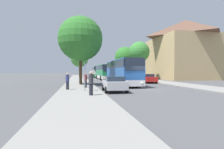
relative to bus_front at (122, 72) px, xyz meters
name	(u,v)px	position (x,y,z in m)	size (l,w,h in m)	color
ground_plane	(143,89)	(0.93, -6.00, -1.86)	(300.00, 300.00, 0.00)	#4C4C4F
sidewalk_left	(79,90)	(-6.07, -6.00, -1.79)	(4.00, 120.00, 0.15)	gray
sidewalk_right	(199,87)	(7.93, -6.00, -1.79)	(4.00, 120.00, 0.15)	gray
building_right_background	(185,50)	(19.89, 14.41, 5.37)	(14.80, 14.71, 14.46)	tan
bus_front	(122,72)	(0.00, 0.00, 0.00)	(2.84, 12.11, 3.50)	silver
bus_middle	(104,72)	(-0.16, 15.62, -0.08)	(3.02, 11.17, 3.34)	silver
bus_rear	(97,71)	(-0.17, 30.71, -0.06)	(2.99, 11.47, 3.38)	#238942
parked_car_left_curb	(114,84)	(-2.78, -7.87, -1.09)	(2.19, 3.98, 1.47)	#B7B7BC
parked_car_right_near	(148,78)	(5.13, 2.79, -1.08)	(2.14, 4.25, 1.49)	red
bus_stop_sign	(85,73)	(-5.60, -8.18, -0.09)	(0.08, 0.45, 2.62)	gray
pedestrian_waiting_near	(91,83)	(-5.25, -10.97, -0.79)	(0.36, 0.36, 1.82)	#23232D
pedestrian_waiting_far	(67,81)	(-7.24, -6.39, -0.88)	(0.36, 0.36, 1.66)	#23232D
pedestrian_walking_back	(85,80)	(-5.39, -4.73, -0.89)	(0.36, 0.36, 1.64)	#23232D
tree_left_near	(80,39)	(-5.82, 0.02, 4.51)	(6.05, 6.05, 9.27)	#47331E
tree_left_far	(80,58)	(-5.58, 29.22, 3.96)	(5.31, 5.31, 8.34)	#513D23
tree_right_near	(125,57)	(7.35, 24.55, 4.10)	(5.97, 5.97, 8.81)	brown
tree_right_mid	(139,52)	(7.43, 13.09, 4.35)	(4.63, 4.63, 8.41)	#47331E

